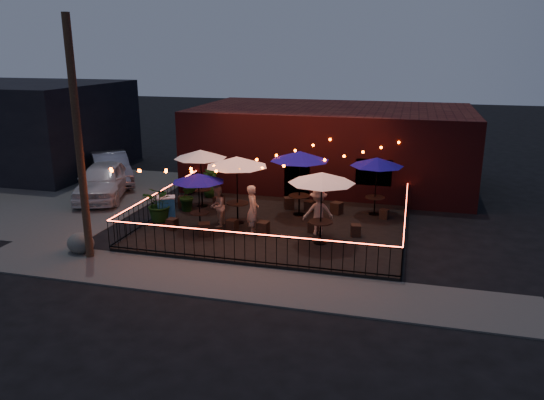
{
  "coord_description": "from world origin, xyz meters",
  "views": [
    {
      "loc": [
        5.0,
        -17.41,
        6.96
      ],
      "look_at": [
        -0.03,
        1.6,
        1.29
      ],
      "focal_mm": 35.0,
      "sensor_mm": 36.0,
      "label": 1
    }
  ],
  "objects_px": {
    "cafe_table_0": "(198,178)",
    "boulder": "(81,243)",
    "cafe_table_4": "(322,179)",
    "cooler": "(166,208)",
    "cafe_table_2": "(237,162)",
    "cafe_table_5": "(377,163)",
    "cafe_table_3": "(300,157)",
    "utility_pole": "(79,143)",
    "cafe_table_1": "(200,155)"
  },
  "relations": [
    {
      "from": "cafe_table_0",
      "to": "boulder",
      "type": "xyz_separation_m",
      "value": [
        -3.25,
        -3.02,
        -1.83
      ]
    },
    {
      "from": "cafe_table_4",
      "to": "cooler",
      "type": "distance_m",
      "value": 6.94
    },
    {
      "from": "cafe_table_2",
      "to": "cafe_table_4",
      "type": "bearing_deg",
      "value": -21.46
    },
    {
      "from": "cafe_table_5",
      "to": "cafe_table_3",
      "type": "bearing_deg",
      "value": -164.21
    },
    {
      "from": "cafe_table_0",
      "to": "cafe_table_5",
      "type": "xyz_separation_m",
      "value": [
        6.39,
        3.72,
        0.19
      ]
    },
    {
      "from": "cafe_table_5",
      "to": "cooler",
      "type": "bearing_deg",
      "value": -160.73
    },
    {
      "from": "utility_pole",
      "to": "cafe_table_4",
      "type": "distance_m",
      "value": 8.2
    },
    {
      "from": "cafe_table_0",
      "to": "cafe_table_1",
      "type": "xyz_separation_m",
      "value": [
        -1.12,
        2.97,
        0.28
      ]
    },
    {
      "from": "cafe_table_5",
      "to": "boulder",
      "type": "xyz_separation_m",
      "value": [
        -9.64,
        -6.74,
        -2.03
      ]
    },
    {
      "from": "cafe_table_1",
      "to": "boulder",
      "type": "xyz_separation_m",
      "value": [
        -2.13,
        -5.99,
        -2.11
      ]
    },
    {
      "from": "cafe_table_4",
      "to": "boulder",
      "type": "relative_size",
      "value": 2.97
    },
    {
      "from": "cafe_table_5",
      "to": "boulder",
      "type": "distance_m",
      "value": 11.94
    },
    {
      "from": "cafe_table_3",
      "to": "boulder",
      "type": "height_order",
      "value": "cafe_table_3"
    },
    {
      "from": "cafe_table_2",
      "to": "cafe_table_4",
      "type": "distance_m",
      "value": 3.88
    },
    {
      "from": "cafe_table_0",
      "to": "cafe_table_2",
      "type": "height_order",
      "value": "cafe_table_2"
    },
    {
      "from": "cafe_table_1",
      "to": "cafe_table_4",
      "type": "bearing_deg",
      "value": -28.86
    },
    {
      "from": "cafe_table_2",
      "to": "cafe_table_3",
      "type": "xyz_separation_m",
      "value": [
        2.16,
        1.7,
        0.01
      ]
    },
    {
      "from": "cafe_table_1",
      "to": "cooler",
      "type": "height_order",
      "value": "cafe_table_1"
    },
    {
      "from": "cafe_table_0",
      "to": "cafe_table_5",
      "type": "relative_size",
      "value": 0.87
    },
    {
      "from": "utility_pole",
      "to": "cooler",
      "type": "bearing_deg",
      "value": 77.78
    },
    {
      "from": "utility_pole",
      "to": "cafe_table_4",
      "type": "bearing_deg",
      "value": 22.1
    },
    {
      "from": "cafe_table_3",
      "to": "boulder",
      "type": "distance_m",
      "value": 9.1
    },
    {
      "from": "cafe_table_4",
      "to": "boulder",
      "type": "bearing_deg",
      "value": -161.08
    },
    {
      "from": "cafe_table_0",
      "to": "cafe_table_2",
      "type": "relative_size",
      "value": 0.82
    },
    {
      "from": "cafe_table_5",
      "to": "cooler",
      "type": "height_order",
      "value": "cafe_table_5"
    },
    {
      "from": "boulder",
      "to": "cooler",
      "type": "bearing_deg",
      "value": 69.67
    },
    {
      "from": "cafe_table_3",
      "to": "cafe_table_4",
      "type": "xyz_separation_m",
      "value": [
        1.45,
        -3.12,
        -0.09
      ]
    },
    {
      "from": "cafe_table_0",
      "to": "boulder",
      "type": "bearing_deg",
      "value": -137.09
    },
    {
      "from": "cafe_table_3",
      "to": "cafe_table_4",
      "type": "bearing_deg",
      "value": -65.13
    },
    {
      "from": "cooler",
      "to": "boulder",
      "type": "relative_size",
      "value": 1.04
    },
    {
      "from": "cafe_table_3",
      "to": "cafe_table_0",
      "type": "bearing_deg",
      "value": -139.39
    },
    {
      "from": "cafe_table_1",
      "to": "cafe_table_2",
      "type": "xyz_separation_m",
      "value": [
        2.27,
        -1.82,
        0.16
      ]
    },
    {
      "from": "utility_pole",
      "to": "cafe_table_2",
      "type": "bearing_deg",
      "value": 49.0
    },
    {
      "from": "cafe_table_4",
      "to": "boulder",
      "type": "distance_m",
      "value": 8.75
    },
    {
      "from": "cafe_table_0",
      "to": "boulder",
      "type": "height_order",
      "value": "cafe_table_0"
    },
    {
      "from": "utility_pole",
      "to": "cafe_table_5",
      "type": "relative_size",
      "value": 3.12
    },
    {
      "from": "cafe_table_1",
      "to": "cafe_table_2",
      "type": "bearing_deg",
      "value": -38.73
    },
    {
      "from": "cafe_table_4",
      "to": "cooler",
      "type": "relative_size",
      "value": 2.87
    },
    {
      "from": "cooler",
      "to": "cafe_table_5",
      "type": "bearing_deg",
      "value": -5.5
    },
    {
      "from": "cooler",
      "to": "cafe_table_3",
      "type": "bearing_deg",
      "value": -3.49
    },
    {
      "from": "cafe_table_1",
      "to": "cafe_table_3",
      "type": "xyz_separation_m",
      "value": [
        4.44,
        -0.12,
        0.17
      ]
    },
    {
      "from": "cafe_table_0",
      "to": "cooler",
      "type": "relative_size",
      "value": 2.32
    },
    {
      "from": "cafe_table_2",
      "to": "cafe_table_3",
      "type": "distance_m",
      "value": 2.75
    },
    {
      "from": "utility_pole",
      "to": "cafe_table_0",
      "type": "height_order",
      "value": "utility_pole"
    },
    {
      "from": "cafe_table_1",
      "to": "boulder",
      "type": "distance_m",
      "value": 6.7
    },
    {
      "from": "cafe_table_4",
      "to": "cafe_table_2",
      "type": "bearing_deg",
      "value": 158.54
    },
    {
      "from": "cafe_table_0",
      "to": "cooler",
      "type": "height_order",
      "value": "cafe_table_0"
    },
    {
      "from": "cafe_table_2",
      "to": "utility_pole",
      "type": "bearing_deg",
      "value": -131.0
    },
    {
      "from": "utility_pole",
      "to": "cafe_table_5",
      "type": "xyz_separation_m",
      "value": [
        9.11,
        7.03,
        -1.61
      ]
    },
    {
      "from": "cafe_table_2",
      "to": "cafe_table_5",
      "type": "relative_size",
      "value": 1.06
    }
  ]
}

